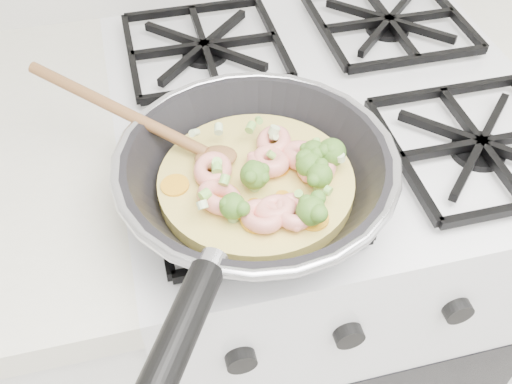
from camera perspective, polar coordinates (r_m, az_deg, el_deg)
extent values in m
cube|color=white|center=(1.19, 5.04, -8.62)|extent=(0.60, 0.60, 0.90)
cube|color=black|center=(0.85, 7.06, 9.29)|extent=(0.56, 0.56, 0.02)
torus|color=#B6B6BD|center=(0.64, 0.00, 3.06)|extent=(0.31, 0.31, 0.01)
cylinder|color=black|center=(0.51, -8.40, -15.54)|extent=(0.12, 0.18, 0.03)
cylinder|color=#D6C35D|center=(0.67, 0.00, 0.88)|extent=(0.22, 0.22, 0.02)
ellipsoid|color=brown|center=(0.67, -3.86, 3.33)|extent=(0.06, 0.06, 0.01)
cylinder|color=brown|center=(0.71, -13.13, 7.74)|extent=(0.19, 0.16, 0.06)
torus|color=#EB9E8B|center=(0.67, 1.25, 3.04)|extent=(0.05, 0.04, 0.02)
torus|color=#EB9E8B|center=(0.69, 1.70, 4.77)|extent=(0.06, 0.06, 0.03)
torus|color=#EB9E8B|center=(0.68, 4.37, 3.49)|extent=(0.07, 0.07, 0.03)
torus|color=#EB9E8B|center=(0.62, 3.63, -1.88)|extent=(0.06, 0.06, 0.02)
torus|color=#EB9E8B|center=(0.61, 0.55, -2.32)|extent=(0.07, 0.07, 0.02)
torus|color=#EB9E8B|center=(0.62, 1.83, -1.76)|extent=(0.05, 0.05, 0.02)
torus|color=#EB9E8B|center=(0.66, 1.14, 2.81)|extent=(0.07, 0.07, 0.02)
torus|color=#EB9E8B|center=(0.66, -4.15, 2.10)|extent=(0.07, 0.06, 0.02)
torus|color=#EB9E8B|center=(0.63, -3.48, -0.53)|extent=(0.07, 0.07, 0.03)
torus|color=#EB9E8B|center=(0.66, 5.82, 2.29)|extent=(0.07, 0.07, 0.02)
ellipsoid|color=#4D7E29|center=(0.64, -0.15, 1.63)|extent=(0.04, 0.04, 0.03)
ellipsoid|color=#4D7E29|center=(0.64, 6.11, 1.58)|extent=(0.04, 0.04, 0.03)
ellipsoid|color=#4D7E29|center=(0.67, 5.49, 3.80)|extent=(0.04, 0.04, 0.03)
ellipsoid|color=#4D7E29|center=(0.65, 5.05, 2.61)|extent=(0.04, 0.04, 0.03)
ellipsoid|color=#4D7E29|center=(0.61, -2.24, -1.37)|extent=(0.04, 0.04, 0.03)
ellipsoid|color=#4D7E29|center=(0.67, 7.21, 3.76)|extent=(0.04, 0.04, 0.03)
ellipsoid|color=#4D7E29|center=(0.60, 5.26, -1.81)|extent=(0.04, 0.04, 0.03)
cylinder|color=orange|center=(0.67, 2.18, 2.32)|extent=(0.03, 0.03, 0.01)
cylinder|color=orange|center=(0.63, -1.18, -1.89)|extent=(0.03, 0.03, 0.00)
cylinder|color=orange|center=(0.66, -7.76, 0.65)|extent=(0.04, 0.04, 0.00)
cylinder|color=orange|center=(0.64, -2.88, -0.43)|extent=(0.04, 0.04, 0.00)
cylinder|color=orange|center=(0.63, 5.27, -1.66)|extent=(0.03, 0.03, 0.01)
cylinder|color=orange|center=(0.62, 5.53, -2.57)|extent=(0.04, 0.04, 0.00)
cylinder|color=orange|center=(0.62, -0.09, -2.82)|extent=(0.03, 0.03, 0.01)
cylinder|color=orange|center=(0.63, -0.64, -1.38)|extent=(0.03, 0.02, 0.01)
cylinder|color=orange|center=(0.64, 3.03, -0.65)|extent=(0.04, 0.04, 0.01)
cylinder|color=orange|center=(0.68, 3.87, 2.98)|extent=(0.03, 0.03, 0.01)
cylinder|color=#7EBD4B|center=(0.65, -3.76, 2.80)|extent=(0.01, 0.01, 0.01)
cylinder|color=#7EBD4B|center=(0.67, 5.82, 4.69)|extent=(0.01, 0.01, 0.01)
cylinder|color=#7EBD4B|center=(0.62, 6.88, 0.12)|extent=(0.01, 0.01, 0.01)
cylinder|color=#7EBD4B|center=(0.61, -4.90, -0.27)|extent=(0.01, 0.01, 0.01)
cylinder|color=beige|center=(0.65, 5.12, 3.07)|extent=(0.01, 0.01, 0.01)
cylinder|color=beige|center=(0.69, 1.73, 5.37)|extent=(0.01, 0.01, 0.01)
cylinder|color=#7EBD4B|center=(0.64, -3.75, 2.26)|extent=(0.01, 0.01, 0.01)
cylinder|color=#7EBD4B|center=(0.69, -0.51, 6.19)|extent=(0.01, 0.01, 0.01)
cylinder|color=beige|center=(0.60, -5.15, -1.23)|extent=(0.01, 0.01, 0.01)
cylinder|color=#7EBD4B|center=(0.67, 1.56, 3.49)|extent=(0.01, 0.01, 0.01)
cylinder|color=#7EBD4B|center=(0.62, 4.18, -0.35)|extent=(0.01, 0.01, 0.01)
cylinder|color=#7EBD4B|center=(0.63, -3.03, 1.14)|extent=(0.01, 0.01, 0.01)
cylinder|color=#7EBD4B|center=(0.70, 0.28, 6.87)|extent=(0.01, 0.01, 0.01)
cylinder|color=#7EBD4B|center=(0.66, 5.95, 3.47)|extent=(0.01, 0.01, 0.01)
cylinder|color=beige|center=(0.68, 1.74, 5.88)|extent=(0.01, 0.01, 0.01)
cylinder|color=beige|center=(0.68, -5.90, 5.65)|extent=(0.01, 0.01, 0.01)
cylinder|color=beige|center=(0.66, 8.08, 3.26)|extent=(0.01, 0.01, 0.01)
cylinder|color=beige|center=(0.69, -3.59, 6.03)|extent=(0.01, 0.01, 0.01)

